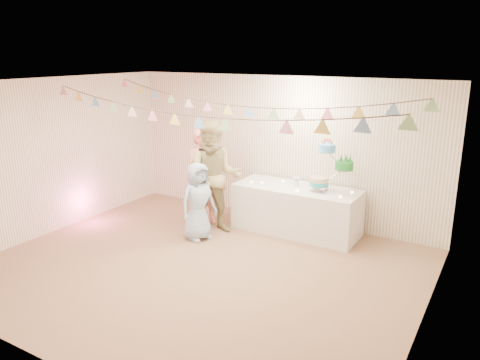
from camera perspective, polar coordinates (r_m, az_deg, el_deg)
The scene contains 25 objects.
floor at distance 6.86m, azimuth -4.94°, elevation -10.63°, with size 6.00×6.00×0.00m, color brown.
ceiling at distance 6.18m, azimuth -5.51°, elevation 11.60°, with size 6.00×6.00×0.00m, color white.
back_wall at distance 8.49m, azimuth 4.72°, elevation 3.79°, with size 6.00×6.00×0.00m, color white.
front_wall at distance 4.72m, azimuth -23.38°, elevation -7.12°, with size 6.00×6.00×0.00m, color white.
left_wall at distance 8.47m, azimuth -21.94°, elevation 2.69°, with size 5.00×5.00×0.00m, color white.
right_wall at distance 5.30m, azimuth 22.22°, elevation -4.55°, with size 5.00×5.00×0.00m, color white.
table at distance 8.05m, azimuth 6.89°, elevation -3.59°, with size 2.12×0.85×0.79m, color silver.
cake_stand at distance 7.69m, azimuth 10.97°, elevation 1.22°, with size 0.73×0.43×0.81m, color silver, non-canonical shape.
cake_bottom at distance 7.76m, azimuth 9.66°, elevation -1.02°, with size 0.31×0.31×0.15m, color #26A9B5, non-canonical shape.
cake_middle at distance 7.72m, azimuth 12.43°, elevation 0.83°, with size 0.27×0.27×0.22m, color #1A7A29, non-canonical shape.
cake_top_tier at distance 7.63m, azimuth 10.55°, elevation 2.84°, with size 0.25×0.25×0.19m, color #50ADFE, non-canonical shape.
platter at distance 8.14m, azimuth 3.08°, elevation -0.61°, with size 0.31×0.31×0.02m, color white.
posy at distance 7.98m, azimuth 6.88°, elevation -0.47°, with size 0.15×0.15×0.17m, color white, non-canonical shape.
person_adult_a at distance 8.26m, azimuth -4.43°, elevation 0.39°, with size 0.63×0.42×1.74m, color #F3907F.
person_adult_b at distance 7.84m, azimuth -3.13°, elevation 0.26°, with size 0.93×0.72×1.91m, color tan.
person_child at distance 7.64m, azimuth -5.15°, elevation -2.61°, with size 0.63×0.41×1.30m, color #9ABADA.
bunting_back at distance 7.11m, azimuth -0.15°, elevation 10.15°, with size 5.60×1.10×0.40m, color pink, non-canonical shape.
bunting_front at distance 6.04m, azimuth -6.57°, elevation 8.81°, with size 5.60×0.90×0.36m, color #72A5E5, non-canonical shape.
tealight_0 at distance 8.14m, azimuth 1.40°, elevation -0.23°, with size 0.04×0.04×0.03m, color #FFD88C.
tealight_1 at distance 8.22m, azimuth 5.27°, elevation -0.13°, with size 0.04×0.04×0.03m, color #FFD88C.
tealight_2 at distance 7.69m, azimuth 7.00°, elevation -1.28°, with size 0.04×0.04×0.03m, color #FFD88C.
tealight_3 at distance 8.00m, azimuth 9.92°, elevation -0.75°, with size 0.04×0.04×0.03m, color #FFD88C.
tealight_4 at distance 7.48m, azimuth 12.17°, elevation -1.99°, with size 0.04×0.04×0.03m, color #FFD88C.
tealight_5 at distance 7.76m, azimuth 13.52°, elevation -1.44°, with size 0.04×0.04×0.03m, color #FFD88C.
tealight_6 at distance 8.11m, azimuth 2.68°, elevation -0.29°, with size 0.04×0.04×0.03m, color #FFD88C.
Camera 1 is at (3.63, -4.98, 3.01)m, focal length 35.00 mm.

